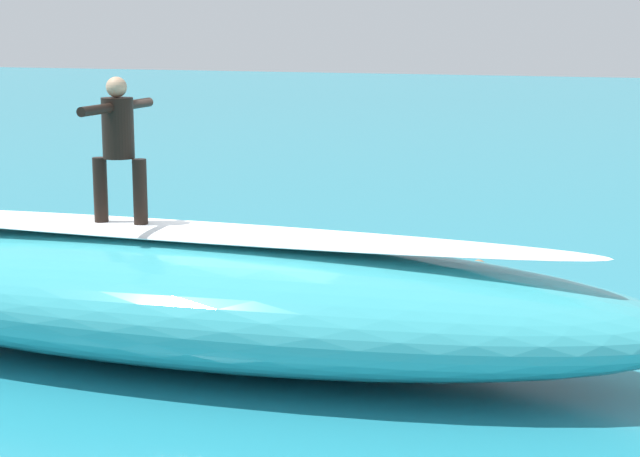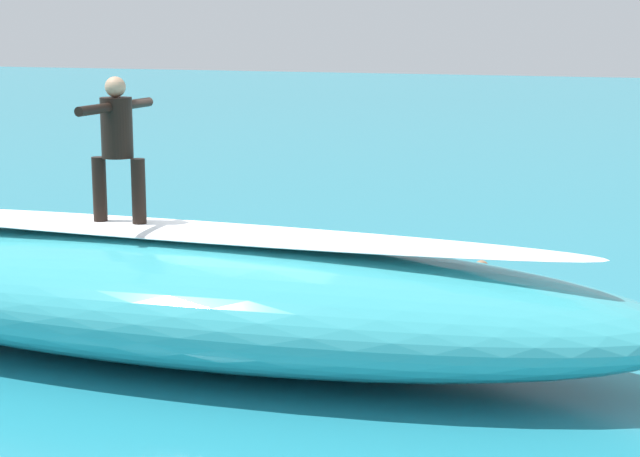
% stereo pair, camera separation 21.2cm
% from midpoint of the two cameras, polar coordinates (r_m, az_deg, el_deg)
% --- Properties ---
extents(ground_plane, '(120.00, 120.00, 0.00)m').
position_cam_midpoint_polar(ground_plane, '(12.20, -2.94, -4.61)').
color(ground_plane, teal).
extents(wave_crest, '(10.02, 3.30, 1.22)m').
position_cam_midpoint_polar(wave_crest, '(10.75, -7.28, -3.46)').
color(wave_crest, teal).
rests_on(wave_crest, ground_plane).
extents(wave_foam_lip, '(8.45, 1.40, 0.08)m').
position_cam_midpoint_polar(wave_foam_lip, '(10.61, -7.36, -0.07)').
color(wave_foam_lip, white).
rests_on(wave_foam_lip, wave_crest).
extents(surfboard_riding, '(2.27, 0.64, 0.07)m').
position_cam_midpoint_polar(surfboard_riding, '(10.88, -10.11, 0.10)').
color(surfboard_riding, silver).
rests_on(surfboard_riding, wave_crest).
extents(surfer_riding, '(0.58, 1.39, 1.47)m').
position_cam_midpoint_polar(surfer_riding, '(10.75, -10.26, 4.76)').
color(surfer_riding, black).
rests_on(surfer_riding, surfboard_riding).
extents(surfboard_paddling, '(1.30, 2.24, 0.08)m').
position_cam_midpoint_polar(surfboard_paddling, '(13.08, 9.35, -3.50)').
color(surfboard_paddling, yellow).
rests_on(surfboard_paddling, ground_plane).
extents(surfer_paddling, '(0.77, 1.51, 0.28)m').
position_cam_midpoint_polar(surfer_paddling, '(12.93, 9.45, -2.94)').
color(surfer_paddling, black).
rests_on(surfer_paddling, surfboard_paddling).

